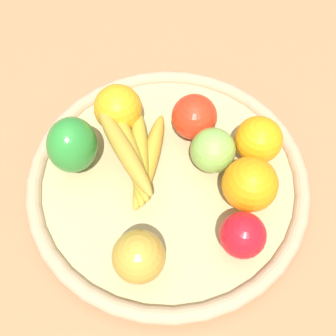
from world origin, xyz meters
name	(u,v)px	position (x,y,z in m)	size (l,w,h in m)	color
ground_plane	(168,185)	(0.00, 0.00, 0.00)	(2.40, 2.40, 0.00)	#9A6A45
basket	(168,180)	(0.00, 0.00, 0.02)	(0.45, 0.45, 0.03)	tan
bell_pepper	(72,145)	(-0.14, -0.06, 0.08)	(0.08, 0.08, 0.09)	#29802E
orange_1	(118,108)	(-0.12, 0.04, 0.07)	(0.08, 0.08, 0.08)	orange
banana_bunch	(136,154)	(-0.05, -0.01, 0.07)	(0.17, 0.18, 0.07)	#B98E2A
orange_2	(250,184)	(0.12, 0.03, 0.08)	(0.08, 0.08, 0.08)	orange
apple_3	(194,117)	(-0.01, 0.09, 0.07)	(0.07, 0.07, 0.07)	red
apple_1	(243,235)	(0.15, -0.04, 0.07)	(0.07, 0.07, 0.07)	red
apple_0	(139,257)	(0.04, -0.15, 0.07)	(0.07, 0.07, 0.07)	#B0862E
orange_0	(258,140)	(0.10, 0.11, 0.07)	(0.08, 0.08, 0.08)	orange
apple_2	(213,150)	(0.05, 0.06, 0.07)	(0.07, 0.07, 0.07)	#7AA847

